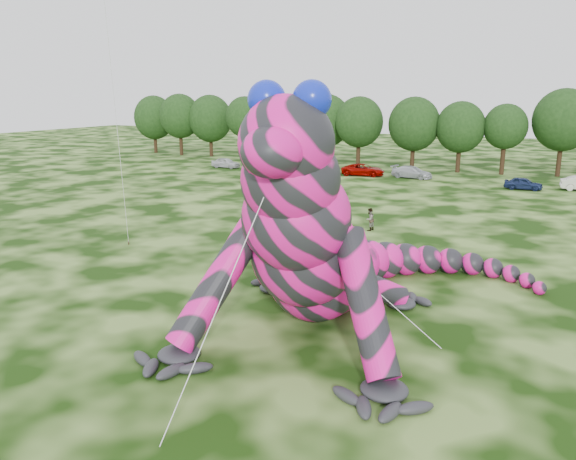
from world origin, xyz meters
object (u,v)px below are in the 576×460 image
(tree_2, at_px, (210,126))
(tree_5, at_px, (326,129))
(tree_9, at_px, (504,139))
(car_4, at_px, (523,183))
(tree_7, at_px, (414,134))
(car_3, at_px, (412,172))
(tree_8, at_px, (460,137))
(tree_10, at_px, (562,133))
(spectator_1, at_px, (370,219))
(car_0, at_px, (226,163))
(tree_6, at_px, (359,132))
(spectator_4, at_px, (298,185))
(inflatable_gecko, at_px, (326,202))
(tree_1, at_px, (180,125))
(car_1, at_px, (278,167))
(car_2, at_px, (363,170))
(tree_4, at_px, (286,130))
(tree_3, at_px, (245,128))
(tree_0, at_px, (154,124))

(tree_2, xyz_separation_m, tree_5, (19.89, -0.33, 0.08))
(tree_5, relative_size, tree_9, 1.13)
(car_4, bearing_deg, tree_2, 76.94)
(tree_7, height_order, car_3, tree_7)
(tree_5, height_order, tree_8, tree_5)
(tree_2, height_order, tree_10, tree_10)
(tree_9, bearing_deg, spectator_1, -99.17)
(tree_7, bearing_deg, car_0, -158.33)
(tree_7, distance_m, car_4, 18.21)
(tree_6, height_order, spectator_4, tree_6)
(inflatable_gecko, bearing_deg, tree_9, 80.73)
(tree_1, distance_m, car_1, 26.41)
(tree_6, bearing_deg, car_3, -38.23)
(tree_9, relative_size, car_2, 1.66)
(spectator_1, bearing_deg, spectator_4, -122.68)
(tree_9, bearing_deg, spectator_4, -126.48)
(car_0, bearing_deg, tree_4, -15.82)
(tree_3, height_order, car_1, tree_3)
(tree_6, distance_m, car_4, 24.50)
(tree_0, xyz_separation_m, tree_8, (50.34, -2.25, -0.28))
(tree_0, height_order, car_2, tree_0)
(inflatable_gecko, height_order, car_4, inflatable_gecko)
(tree_0, xyz_separation_m, car_4, (58.87, -12.81, -4.10))
(car_3, bearing_deg, spectator_1, -162.80)
(tree_2, xyz_separation_m, car_4, (47.33, -12.34, -4.17))
(inflatable_gecko, relative_size, tree_7, 2.20)
(tree_3, xyz_separation_m, car_0, (2.46, -9.47, -4.03))
(tree_9, distance_m, car_1, 28.24)
(tree_10, bearing_deg, spectator_1, -108.20)
(tree_9, xyz_separation_m, spectator_1, (-5.71, -35.38, -3.50))
(tree_0, distance_m, tree_3, 18.97)
(inflatable_gecko, height_order, car_1, inflatable_gecko)
(tree_6, height_order, tree_9, tree_6)
(tree_3, xyz_separation_m, tree_6, (18.16, -0.38, 0.03))
(car_4, bearing_deg, car_1, 90.88)
(car_3, bearing_deg, tree_9, -39.65)
(tree_0, bearing_deg, spectator_4, -33.23)
(tree_10, relative_size, spectator_4, 6.74)
(inflatable_gecko, height_order, car_3, inflatable_gecko)
(inflatable_gecko, distance_m, tree_8, 51.26)
(tree_7, relative_size, tree_9, 1.09)
(tree_4, distance_m, car_1, 13.44)
(tree_4, bearing_deg, tree_9, -2.55)
(car_4, relative_size, spectator_1, 2.27)
(tree_1, height_order, tree_6, tree_1)
(tree_4, relative_size, car_3, 1.84)
(tree_6, relative_size, car_3, 1.93)
(tree_3, relative_size, car_3, 1.92)
(tree_0, bearing_deg, tree_2, -2.34)
(tree_0, distance_m, tree_2, 11.55)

